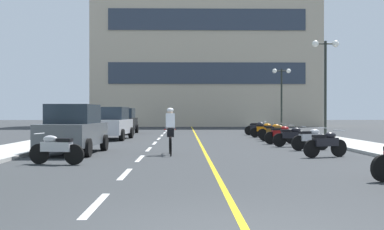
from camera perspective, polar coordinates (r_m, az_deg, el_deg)
ground_plane at (r=26.99m, az=0.20°, el=-2.92°), size 140.00×140.00×0.00m
curb_left at (r=30.71m, az=-13.48°, el=-2.43°), size 2.40×72.00×0.12m
curb_right at (r=30.97m, az=13.54°, el=-2.41°), size 2.40×72.00×0.12m
lane_dash_0 at (r=8.22m, az=-11.32°, el=-10.36°), size 0.14×2.20×0.01m
lane_dash_1 at (r=12.13m, az=-7.89°, el=-6.90°), size 0.14×2.20×0.01m
lane_dash_2 at (r=16.08m, az=-6.16°, el=-5.12°), size 0.14×2.20×0.01m
lane_dash_3 at (r=20.06m, az=-5.12°, el=-4.04°), size 0.14×2.20×0.01m
lane_dash_4 at (r=24.04m, az=-4.43°, el=-3.32°), size 0.14×2.20×0.01m
lane_dash_5 at (r=28.02m, az=-3.93°, el=-2.80°), size 0.14×2.20×0.01m
lane_dash_6 at (r=32.01m, az=-3.56°, el=-2.41°), size 0.14×2.20×0.01m
lane_dash_7 at (r=36.01m, az=-3.27°, el=-2.11°), size 0.14×2.20×0.01m
lane_dash_8 at (r=40.00m, az=-3.04°, el=-1.87°), size 0.14×2.20×0.01m
lane_dash_9 at (r=44.00m, az=-2.85°, el=-1.67°), size 0.14×2.20×0.01m
lane_dash_10 at (r=47.99m, az=-2.69°, el=-1.50°), size 0.14×2.20×0.01m
lane_dash_11 at (r=51.99m, az=-2.56°, el=-1.37°), size 0.14×2.20×0.01m
centre_line_yellow at (r=29.99m, az=0.57°, el=-2.60°), size 0.12×66.00×0.01m
office_building at (r=56.46m, az=1.55°, el=8.37°), size 24.79×9.94×18.88m
street_lamp_mid at (r=27.15m, az=15.46°, el=5.47°), size 1.46×0.36×5.29m
street_lamp_far at (r=38.74m, az=10.52°, el=3.52°), size 1.46×0.36×4.85m
parked_car_near at (r=18.38m, az=-13.80°, el=-1.59°), size 2.06×4.27×1.82m
parked_car_mid at (r=27.53m, az=-9.46°, el=-0.96°), size 2.13×4.30×1.82m
parked_car_far at (r=34.76m, az=-8.18°, el=-0.69°), size 1.96×4.22×1.82m
motorcycle_2 at (r=14.70m, az=-15.73°, el=-3.80°), size 1.68×0.64×0.92m
motorcycle_3 at (r=17.04m, az=15.49°, el=-3.24°), size 1.64×0.80×0.92m
motorcycle_4 at (r=20.01m, az=13.81°, el=-2.71°), size 1.65×0.76×0.92m
motorcycle_5 at (r=21.86m, az=11.69°, el=-2.45°), size 1.70×0.60×0.92m
motorcycle_6 at (r=23.67m, az=10.46°, el=-2.24°), size 1.68×0.66×0.92m
motorcycle_7 at (r=25.85m, az=9.80°, el=-2.02°), size 1.66×0.73×0.92m
motorcycle_8 at (r=27.76m, az=9.48°, el=-1.86°), size 1.70×0.60×0.92m
motorcycle_9 at (r=29.65m, az=8.52°, el=-1.72°), size 1.70×0.60×0.92m
motorcycle_10 at (r=32.50m, az=7.71°, el=-1.55°), size 1.64×0.80×0.92m
motorcycle_11 at (r=34.48m, az=7.79°, el=-1.44°), size 1.70×0.60×0.92m
cyclist_rider at (r=17.38m, az=-2.58°, el=-1.79°), size 0.42×1.77×1.71m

